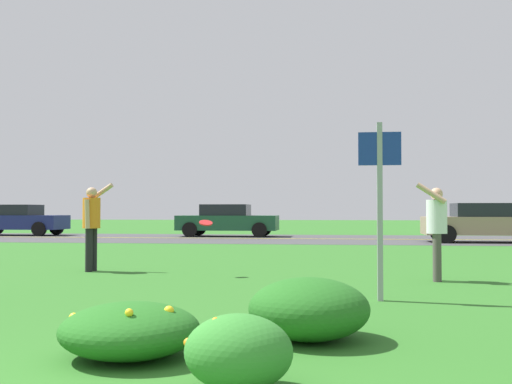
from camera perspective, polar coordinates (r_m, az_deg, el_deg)
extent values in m
plane|color=#2D6B23|center=(14.17, -0.23, -6.52)|extent=(120.00, 120.00, 0.00)
cube|color=#424244|center=(25.76, 3.27, -4.33)|extent=(120.00, 8.43, 0.01)
cube|color=yellow|center=(25.76, 3.27, -4.31)|extent=(120.00, 0.16, 0.00)
ellipsoid|color=#23661E|center=(5.81, 4.91, -10.68)|extent=(1.12, 1.15, 0.57)
sphere|color=yellow|center=(5.97, 3.06, -9.72)|extent=(0.07, 0.07, 0.07)
sphere|color=yellow|center=(6.00, 4.87, -8.22)|extent=(0.07, 0.07, 0.07)
sphere|color=yellow|center=(5.69, 8.19, -10.12)|extent=(0.09, 0.09, 0.09)
ellipsoid|color=#23661E|center=(5.24, -11.54, -12.38)|extent=(1.14, 1.16, 0.44)
sphere|color=yellow|center=(4.86, -11.62, -10.85)|extent=(0.06, 0.06, 0.06)
sphere|color=yellow|center=(5.01, -9.79, -12.37)|extent=(0.08, 0.08, 0.08)
sphere|color=yellow|center=(5.06, -8.03, -10.80)|extent=(0.08, 0.08, 0.08)
sphere|color=yellow|center=(5.30, -16.46, -11.06)|extent=(0.08, 0.08, 0.08)
ellipsoid|color=#337F2D|center=(4.24, -1.63, -14.54)|extent=(0.73, 0.61, 0.50)
sphere|color=orange|center=(4.31, -2.65, -11.74)|extent=(0.06, 0.06, 0.06)
sphere|color=orange|center=(4.10, -1.90, -14.09)|extent=(0.07, 0.07, 0.07)
sphere|color=orange|center=(4.19, -3.75, -11.81)|extent=(0.05, 0.05, 0.05)
sphere|color=orange|center=(4.19, 0.96, -13.17)|extent=(0.07, 0.07, 0.07)
sphere|color=orange|center=(4.09, -1.12, -12.43)|extent=(0.09, 0.09, 0.09)
sphere|color=orange|center=(4.31, -6.29, -13.64)|extent=(0.06, 0.06, 0.06)
cube|color=#93969B|center=(8.34, 11.36, -1.76)|extent=(0.07, 0.10, 2.36)
cube|color=navy|center=(8.35, 11.34, 3.94)|extent=(0.56, 0.03, 0.44)
cylinder|color=orange|center=(12.50, -14.93, -1.88)|extent=(0.34, 0.34, 0.60)
sphere|color=tan|center=(12.50, -14.92, -0.06)|extent=(0.21, 0.21, 0.21)
cylinder|color=black|center=(12.60, -14.77, -5.15)|extent=(0.14, 0.14, 0.84)
cylinder|color=black|center=(12.45, -15.15, -5.19)|extent=(0.14, 0.14, 0.84)
cylinder|color=tan|center=(12.63, -14.10, -0.04)|extent=(0.53, 0.16, 0.37)
cylinder|color=tan|center=(12.32, -15.31, -1.97)|extent=(0.12, 0.10, 0.56)
cylinder|color=silver|center=(10.85, 16.33, -2.20)|extent=(0.34, 0.34, 0.57)
sphere|color=tan|center=(10.86, 16.31, -0.18)|extent=(0.21, 0.21, 0.21)
cylinder|color=#4C4742|center=(10.80, 16.37, -5.84)|extent=(0.14, 0.14, 0.80)
cylinder|color=#4C4742|center=(10.97, 16.35, -5.77)|extent=(0.14, 0.14, 0.80)
cylinder|color=tan|center=(10.66, 15.86, -0.11)|extent=(0.50, 0.15, 0.37)
cylinder|color=tan|center=(11.05, 16.20, -2.29)|extent=(0.12, 0.10, 0.54)
cylinder|color=red|center=(11.25, -4.65, -2.85)|extent=(0.26, 0.24, 0.13)
torus|color=red|center=(11.25, -4.65, -2.88)|extent=(0.26, 0.24, 0.14)
cube|color=navy|center=(31.41, -21.17, -2.61)|extent=(4.50, 1.82, 0.66)
cube|color=black|center=(31.46, -21.31, -1.57)|extent=(2.10, 1.64, 0.52)
cylinder|color=black|center=(31.51, -17.92, -3.17)|extent=(0.66, 0.22, 0.66)
cylinder|color=black|center=(29.91, -19.38, -3.24)|extent=(0.66, 0.22, 0.66)
cube|color=#194C2D|center=(28.00, -2.61, -2.85)|extent=(4.50, 1.82, 0.66)
cube|color=black|center=(28.02, -2.81, -1.69)|extent=(2.10, 1.64, 0.52)
cylinder|color=black|center=(28.66, 0.76, -3.41)|extent=(0.66, 0.22, 0.66)
cylinder|color=black|center=(26.90, 0.31, -3.52)|extent=(0.66, 0.22, 0.66)
cylinder|color=black|center=(29.19, -5.31, -3.37)|extent=(0.66, 0.22, 0.66)
cylinder|color=black|center=(27.46, -6.13, -3.47)|extent=(0.66, 0.22, 0.66)
cube|color=#937F60|center=(24.39, 20.43, -2.92)|extent=(4.50, 1.82, 0.66)
cube|color=black|center=(24.37, 20.19, -1.59)|extent=(2.10, 1.64, 0.52)
cylinder|color=black|center=(24.98, 16.51, -3.59)|extent=(0.66, 0.22, 0.66)
cylinder|color=black|center=(23.23, 17.19, -3.74)|extent=(0.66, 0.22, 0.66)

